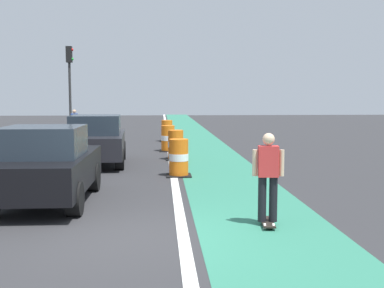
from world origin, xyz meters
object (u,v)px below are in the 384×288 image
object	(u,v)px
traffic_barrel_far	(167,131)
traffic_barrel_front	(179,158)
parked_sedan_second	(96,141)
traffic_barrel_back	(168,139)
skateboarder_on_lane	(268,176)
pedestrian_crossing	(75,124)
traffic_barrel_mid	(176,145)
parked_sedan_nearest	(46,166)
traffic_light_corner	(70,75)

from	to	relation	value
traffic_barrel_far	traffic_barrel_front	bearing A→B (deg)	-88.86
parked_sedan_second	traffic_barrel_far	xyz separation A→B (m)	(2.50, 8.34, -0.30)
traffic_barrel_far	traffic_barrel_back	bearing A→B (deg)	-90.13
skateboarder_on_lane	pedestrian_crossing	size ratio (longest dim) A/B	1.05
traffic_barrel_mid	traffic_barrel_far	world-z (taller)	same
parked_sedan_second	traffic_barrel_front	world-z (taller)	parked_sedan_second
parked_sedan_nearest	traffic_barrel_mid	size ratio (longest dim) A/B	3.77
parked_sedan_nearest	traffic_barrel_front	xyz separation A→B (m)	(3.02, 3.40, -0.30)
traffic_light_corner	traffic_barrel_back	bearing A→B (deg)	-54.31
traffic_barrel_front	traffic_barrel_far	distance (m)	10.84
traffic_light_corner	traffic_barrel_mid	bearing A→B (deg)	-61.12
parked_sedan_nearest	pedestrian_crossing	xyz separation A→B (m)	(-2.09, 15.49, 0.03)
traffic_barrel_far	skateboarder_on_lane	bearing A→B (deg)	-84.33
parked_sedan_second	traffic_light_corner	size ratio (longest dim) A/B	0.82
skateboarder_on_lane	parked_sedan_second	distance (m)	9.05
traffic_barrel_far	traffic_light_corner	size ratio (longest dim) A/B	0.21
skateboarder_on_lane	pedestrian_crossing	xyz separation A→B (m)	(-6.52, 17.64, -0.05)
skateboarder_on_lane	traffic_barrel_mid	xyz separation A→B (m)	(-1.39, 9.25, -0.38)
parked_sedan_nearest	traffic_light_corner	bearing A→B (deg)	98.58
parked_sedan_second	traffic_barrel_front	size ratio (longest dim) A/B	3.85
traffic_light_corner	pedestrian_crossing	world-z (taller)	traffic_light_corner
traffic_barrel_front	skateboarder_on_lane	bearing A→B (deg)	-75.72
traffic_barrel_back	traffic_barrel_front	bearing A→B (deg)	-87.99
parked_sedan_second	traffic_barrel_front	bearing A→B (deg)	-42.69
skateboarder_on_lane	traffic_barrel_back	distance (m)	12.09
traffic_barrel_front	traffic_light_corner	xyz separation A→B (m)	(-5.64, 13.97, 2.97)
skateboarder_on_lane	traffic_barrel_back	bearing A→B (deg)	97.79
pedestrian_crossing	skateboarder_on_lane	bearing A→B (deg)	-69.71
parked_sedan_second	traffic_barrel_mid	xyz separation A→B (m)	(2.74, 1.19, -0.30)
traffic_barrel_front	traffic_barrel_far	size ratio (longest dim) A/B	1.00
skateboarder_on_lane	traffic_barrel_back	world-z (taller)	skateboarder_on_lane
parked_sedan_second	pedestrian_crossing	bearing A→B (deg)	104.01
parked_sedan_nearest	traffic_light_corner	size ratio (longest dim) A/B	0.81
parked_sedan_second	traffic_barrel_back	bearing A→B (deg)	57.59
parked_sedan_nearest	parked_sedan_second	bearing A→B (deg)	87.04
parked_sedan_nearest	pedestrian_crossing	distance (m)	15.63
parked_sedan_nearest	skateboarder_on_lane	bearing A→B (deg)	-25.89
parked_sedan_nearest	traffic_barrel_back	size ratio (longest dim) A/B	3.77
traffic_barrel_far	pedestrian_crossing	distance (m)	5.06
skateboarder_on_lane	pedestrian_crossing	bearing A→B (deg)	110.29
parked_sedan_nearest	traffic_light_corner	xyz separation A→B (m)	(-2.62, 17.36, 2.67)
traffic_barrel_front	parked_sedan_second	bearing A→B (deg)	137.31
traffic_barrel_mid	traffic_barrel_far	bearing A→B (deg)	91.91
parked_sedan_nearest	traffic_barrel_far	bearing A→B (deg)	78.86
traffic_barrel_front	pedestrian_crossing	distance (m)	13.13
traffic_barrel_mid	parked_sedan_nearest	bearing A→B (deg)	-113.21
pedestrian_crossing	traffic_light_corner	bearing A→B (deg)	105.87
skateboarder_on_lane	parked_sedan_nearest	distance (m)	4.93
parked_sedan_nearest	pedestrian_crossing	size ratio (longest dim) A/B	2.55
parked_sedan_nearest	parked_sedan_second	size ratio (longest dim) A/B	0.98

